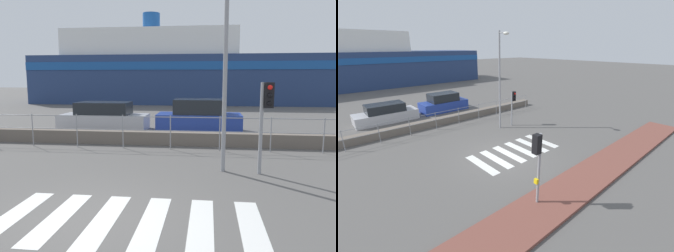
% 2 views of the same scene
% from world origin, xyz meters
% --- Properties ---
extents(ground_plane, '(160.00, 160.00, 0.00)m').
position_xyz_m(ground_plane, '(0.00, 0.00, 0.00)').
color(ground_plane, '#565451').
extents(sidewalk_brick, '(24.00, 1.80, 0.12)m').
position_xyz_m(sidewalk_brick, '(0.00, -4.10, 0.06)').
color(sidewalk_brick, brown).
rests_on(sidewalk_brick, ground_plane).
extents(crosswalk, '(4.95, 2.40, 0.01)m').
position_xyz_m(crosswalk, '(0.83, 0.00, 0.00)').
color(crosswalk, silver).
rests_on(crosswalk, ground_plane).
extents(seawall, '(18.01, 0.55, 0.52)m').
position_xyz_m(seawall, '(0.00, 7.09, 0.26)').
color(seawall, '#6B6056').
rests_on(seawall, ground_plane).
extents(harbor_fence, '(16.25, 0.04, 1.27)m').
position_xyz_m(harbor_fence, '(-0.00, 6.22, 0.83)').
color(harbor_fence, gray).
rests_on(harbor_fence, ground_plane).
extents(traffic_light_near, '(0.34, 0.32, 2.84)m').
position_xyz_m(traffic_light_near, '(-1.70, -3.77, 2.05)').
color(traffic_light_near, gray).
rests_on(traffic_light_near, ground_plane).
extents(traffic_light_far, '(0.34, 0.32, 2.51)m').
position_xyz_m(traffic_light_far, '(3.81, 3.38, 1.85)').
color(traffic_light_far, gray).
rests_on(traffic_light_far, ground_plane).
extents(streetlamp, '(0.32, 0.93, 6.51)m').
position_xyz_m(streetlamp, '(2.71, 3.40, 3.98)').
color(streetlamp, gray).
rests_on(streetlamp, ground_plane).
extents(ferry_boat, '(31.78, 7.76, 9.33)m').
position_xyz_m(ferry_boat, '(-0.76, 29.42, 3.19)').
color(ferry_boat, navy).
rests_on(ferry_boat, ground_plane).
extents(parked_car_silver, '(4.45, 1.80, 1.41)m').
position_xyz_m(parked_car_silver, '(-3.02, 10.51, 0.60)').
color(parked_car_silver, '#BCBCC1').
rests_on(parked_car_silver, ground_plane).
extents(parked_car_blue, '(4.11, 1.78, 1.60)m').
position_xyz_m(parked_car_blue, '(1.83, 10.51, 0.68)').
color(parked_car_blue, '#233D9E').
rests_on(parked_car_blue, ground_plane).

